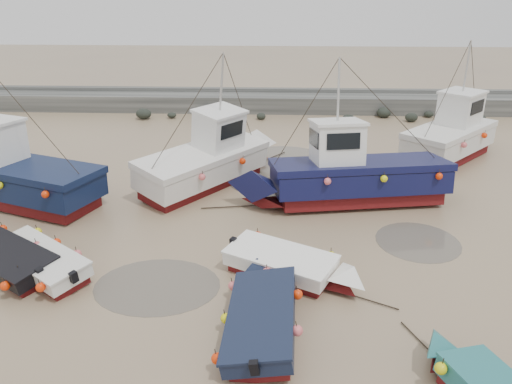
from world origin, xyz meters
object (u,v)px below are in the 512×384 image
(cabin_boat_3, at_px, (455,133))
(person, at_px, (218,186))
(dinghy_1, at_px, (266,310))
(dinghy_5, at_px, (291,263))
(cabin_boat_2, at_px, (346,175))
(dinghy_0, at_px, (35,256))
(cabin_boat_0, at_px, (5,173))
(dinghy_4, at_px, (1,253))
(cabin_boat_1, at_px, (211,157))

(cabin_boat_3, bearing_deg, person, -115.53)
(dinghy_1, bearing_deg, dinghy_5, 75.60)
(cabin_boat_2, xyz_separation_m, person, (-5.82, 1.70, -1.32))
(dinghy_0, relative_size, person, 2.92)
(cabin_boat_0, distance_m, cabin_boat_2, 14.92)
(cabin_boat_2, distance_m, person, 6.20)
(dinghy_0, height_order, cabin_boat_2, cabin_boat_2)
(dinghy_1, distance_m, cabin_boat_0, 14.29)
(cabin_boat_0, distance_m, cabin_boat_3, 22.66)
(dinghy_4, relative_size, cabin_boat_0, 0.55)
(dinghy_1, relative_size, person, 3.45)
(cabin_boat_1, height_order, cabin_boat_3, same)
(cabin_boat_0, bearing_deg, person, -57.06)
(dinghy_4, xyz_separation_m, cabin_boat_1, (6.27, 7.91, 0.81))
(dinghy_4, relative_size, person, 3.08)
(cabin_boat_0, relative_size, cabin_boat_3, 1.43)
(dinghy_4, bearing_deg, dinghy_5, -58.56)
(dinghy_4, height_order, dinghy_5, same)
(dinghy_0, relative_size, cabin_boat_3, 0.74)
(dinghy_4, height_order, cabin_boat_2, cabin_boat_2)
(dinghy_4, relative_size, cabin_boat_1, 0.68)
(dinghy_4, height_order, cabin_boat_3, cabin_boat_3)
(cabin_boat_3, bearing_deg, dinghy_1, -79.53)
(dinghy_4, height_order, person, dinghy_4)
(dinghy_1, xyz_separation_m, cabin_boat_3, (10.00, 15.01, 0.84))
(dinghy_1, relative_size, dinghy_4, 1.12)
(dinghy_1, bearing_deg, dinghy_0, 163.55)
(dinghy_5, height_order, cabin_boat_1, cabin_boat_1)
(cabin_boat_3, bearing_deg, cabin_boat_2, -92.51)
(dinghy_4, xyz_separation_m, cabin_boat_2, (12.42, 5.88, 0.78))
(cabin_boat_3, bearing_deg, dinghy_5, -82.37)
(cabin_boat_1, bearing_deg, person, -6.72)
(dinghy_4, xyz_separation_m, person, (6.61, 7.58, -0.54))
(cabin_boat_0, bearing_deg, dinghy_0, -126.18)
(cabin_boat_1, bearing_deg, cabin_boat_3, 56.55)
(person, bearing_deg, cabin_boat_2, 121.32)
(dinghy_0, xyz_separation_m, dinghy_4, (-1.26, 0.10, -0.00))
(dinghy_0, height_order, dinghy_1, same)
(dinghy_4, distance_m, person, 10.07)
(dinghy_5, distance_m, cabin_boat_1, 8.97)
(cabin_boat_2, bearing_deg, person, 64.59)
(dinghy_1, relative_size, cabin_boat_2, 0.60)
(cabin_boat_0, height_order, cabin_boat_1, same)
(dinghy_1, height_order, dinghy_5, same)
(cabin_boat_3, relative_size, person, 3.94)
(dinghy_0, height_order, dinghy_5, same)
(dinghy_4, relative_size, cabin_boat_2, 0.53)
(dinghy_0, bearing_deg, dinghy_4, 121.89)
(dinghy_1, bearing_deg, cabin_boat_3, 58.70)
(cabin_boat_3, xyz_separation_m, person, (-12.53, -4.65, -1.38))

